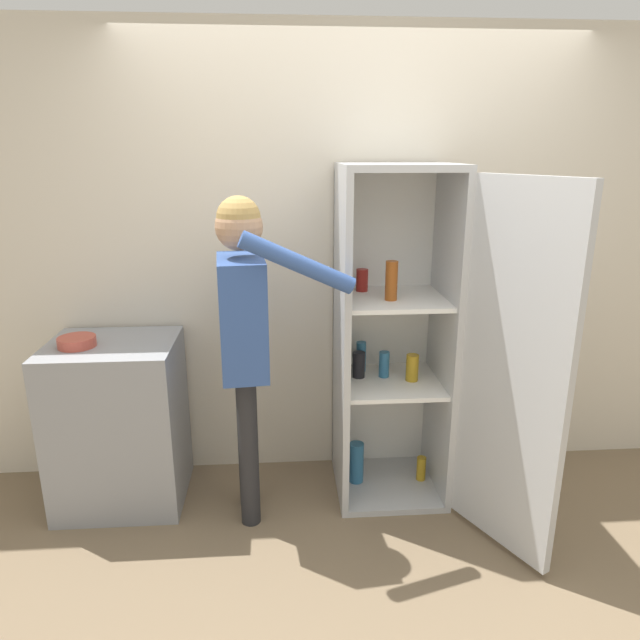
% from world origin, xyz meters
% --- Properties ---
extents(ground_plane, '(12.00, 12.00, 0.00)m').
position_xyz_m(ground_plane, '(0.00, 0.00, 0.00)').
color(ground_plane, '#7A664C').
extents(wall_back, '(7.00, 0.06, 2.55)m').
position_xyz_m(wall_back, '(0.00, 0.98, 1.27)').
color(wall_back, beige).
rests_on(wall_back, ground_plane).
extents(refrigerator, '(0.90, 1.11, 1.83)m').
position_xyz_m(refrigerator, '(0.29, 0.56, 0.91)').
color(refrigerator, '#B7BABC').
rests_on(refrigerator, ground_plane).
extents(person, '(0.67, 0.52, 1.69)m').
position_xyz_m(person, '(-0.60, 0.45, 1.10)').
color(person, '#262628').
rests_on(person, ground_plane).
extents(counter, '(0.67, 0.57, 0.92)m').
position_xyz_m(counter, '(-1.32, 0.65, 0.46)').
color(counter, gray).
rests_on(counter, ground_plane).
extents(bowl, '(0.19, 0.19, 0.05)m').
position_xyz_m(bowl, '(-1.47, 0.60, 0.95)').
color(bowl, '#B24738').
rests_on(bowl, counter).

